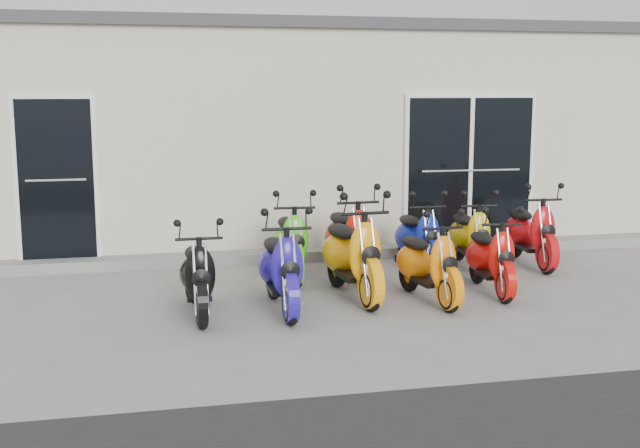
# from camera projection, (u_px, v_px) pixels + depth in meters

# --- Properties ---
(ground) EXTENTS (80.00, 80.00, 0.00)m
(ground) POSITION_uv_depth(u_px,v_px,m) (331.00, 296.00, 9.31)
(ground) COLOR gray
(ground) RESTS_ON ground
(building) EXTENTS (14.00, 6.00, 3.20)m
(building) POSITION_uv_depth(u_px,v_px,m) (263.00, 134.00, 14.05)
(building) COLOR beige
(building) RESTS_ON ground
(roof_cap) EXTENTS (14.20, 6.20, 0.16)m
(roof_cap) POSITION_uv_depth(u_px,v_px,m) (262.00, 36.00, 13.77)
(roof_cap) COLOR #3F3F42
(roof_cap) RESTS_ON building
(front_step) EXTENTS (14.00, 0.40, 0.15)m
(front_step) POSITION_uv_depth(u_px,v_px,m) (298.00, 255.00, 11.25)
(front_step) COLOR gray
(front_step) RESTS_ON ground
(door_left) EXTENTS (1.07, 0.08, 2.22)m
(door_left) POSITION_uv_depth(u_px,v_px,m) (56.00, 175.00, 10.51)
(door_left) COLOR black
(door_left) RESTS_ON front_step
(door_right) EXTENTS (2.02, 0.08, 2.22)m
(door_right) POSITION_uv_depth(u_px,v_px,m) (470.00, 166.00, 11.75)
(door_right) COLOR black
(door_right) RESTS_ON front_step
(scooter_front_black) EXTENTS (0.55, 1.49, 1.10)m
(scooter_front_black) POSITION_uv_depth(u_px,v_px,m) (197.00, 265.00, 8.42)
(scooter_front_black) COLOR black
(scooter_front_black) RESTS_ON ground
(scooter_front_blue) EXTENTS (0.59, 1.62, 1.20)m
(scooter_front_blue) POSITION_uv_depth(u_px,v_px,m) (281.00, 257.00, 8.59)
(scooter_front_blue) COLOR #23149D
(scooter_front_blue) RESTS_ON ground
(scooter_front_orange_a) EXTENTS (0.78, 1.80, 1.29)m
(scooter_front_orange_a) POSITION_uv_depth(u_px,v_px,m) (352.00, 243.00, 9.11)
(scooter_front_orange_a) COLOR #FFA10A
(scooter_front_orange_a) RESTS_ON ground
(scooter_front_orange_b) EXTENTS (0.73, 1.55, 1.11)m
(scooter_front_orange_b) POSITION_uv_depth(u_px,v_px,m) (428.00, 253.00, 8.99)
(scooter_front_orange_b) COLOR orange
(scooter_front_orange_b) RESTS_ON ground
(scooter_front_red) EXTENTS (0.65, 1.50, 1.08)m
(scooter_front_red) POSITION_uv_depth(u_px,v_px,m) (491.00, 248.00, 9.37)
(scooter_front_red) COLOR red
(scooter_front_red) RESTS_ON ground
(scooter_back_green) EXTENTS (0.67, 1.62, 1.18)m
(scooter_back_green) POSITION_uv_depth(u_px,v_px,m) (291.00, 232.00, 10.12)
(scooter_back_green) COLOR #46C61B
(scooter_back_green) RESTS_ON ground
(scooter_back_red) EXTENTS (0.67, 1.70, 1.24)m
(scooter_back_red) POSITION_uv_depth(u_px,v_px,m) (349.00, 228.00, 10.23)
(scooter_back_red) COLOR red
(scooter_back_red) RESTS_ON ground
(scooter_back_blue) EXTENTS (0.57, 1.52, 1.11)m
(scooter_back_blue) POSITION_uv_depth(u_px,v_px,m) (418.00, 229.00, 10.53)
(scooter_back_blue) COLOR #0F1E9E
(scooter_back_blue) RESTS_ON ground
(scooter_back_yellow) EXTENTS (0.67, 1.53, 1.10)m
(scooter_back_yellow) POSITION_uv_depth(u_px,v_px,m) (470.00, 227.00, 10.70)
(scooter_back_yellow) COLOR #CFA30A
(scooter_back_yellow) RESTS_ON ground
(scooter_back_extra) EXTENTS (0.67, 1.62, 1.18)m
(scooter_back_extra) POSITION_uv_depth(u_px,v_px,m) (530.00, 223.00, 10.82)
(scooter_back_extra) COLOR red
(scooter_back_extra) RESTS_ON ground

